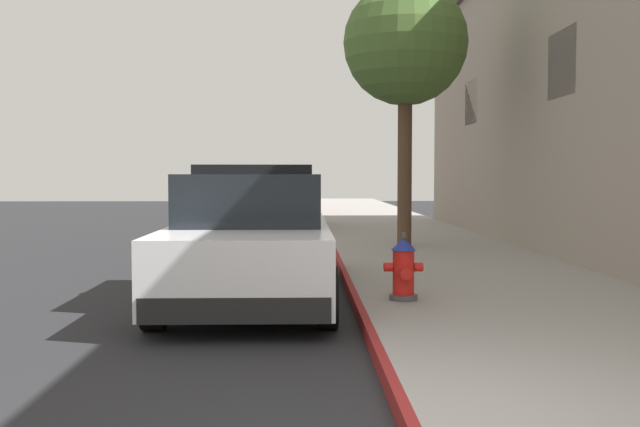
# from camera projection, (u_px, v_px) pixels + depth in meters

# --- Properties ---
(ground_plane) EXTENTS (29.98, 60.00, 0.20)m
(ground_plane) POSITION_uv_depth(u_px,v_px,m) (113.00, 263.00, 13.77)
(ground_plane) COLOR #232326
(sidewalk_pavement) EXTENTS (3.59, 60.00, 0.15)m
(sidewalk_pavement) POSITION_uv_depth(u_px,v_px,m) (432.00, 253.00, 13.91)
(sidewalk_pavement) COLOR gray
(sidewalk_pavement) RESTS_ON ground
(curb_painted_edge) EXTENTS (0.08, 60.00, 0.15)m
(curb_painted_edge) POSITION_uv_depth(u_px,v_px,m) (335.00, 253.00, 13.87)
(curb_painted_edge) COLOR maroon
(curb_painted_edge) RESTS_ON ground
(police_cruiser) EXTENTS (1.94, 4.84, 1.68)m
(police_cruiser) POSITION_uv_depth(u_px,v_px,m) (252.00, 240.00, 9.07)
(police_cruiser) COLOR white
(police_cruiser) RESTS_ON ground
(parked_car_silver_ahead) EXTENTS (1.94, 4.84, 1.56)m
(parked_car_silver_ahead) POSITION_uv_depth(u_px,v_px,m) (274.00, 205.00, 19.98)
(parked_car_silver_ahead) COLOR #B2B5BA
(parked_car_silver_ahead) RESTS_ON ground
(parked_car_dark_far) EXTENTS (1.94, 4.84, 1.56)m
(parked_car_dark_far) POSITION_uv_depth(u_px,v_px,m) (283.00, 196.00, 28.05)
(parked_car_dark_far) COLOR maroon
(parked_car_dark_far) RESTS_ON ground
(fire_hydrant) EXTENTS (0.44, 0.40, 0.76)m
(fire_hydrant) POSITION_uv_depth(u_px,v_px,m) (404.00, 269.00, 8.24)
(fire_hydrant) COLOR #4C4C51
(fire_hydrant) RESTS_ON sidewalk_pavement
(street_tree) EXTENTS (2.42, 2.42, 5.18)m
(street_tree) POSITION_uv_depth(u_px,v_px,m) (405.00, 45.00, 14.32)
(street_tree) COLOR brown
(street_tree) RESTS_ON sidewalk_pavement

